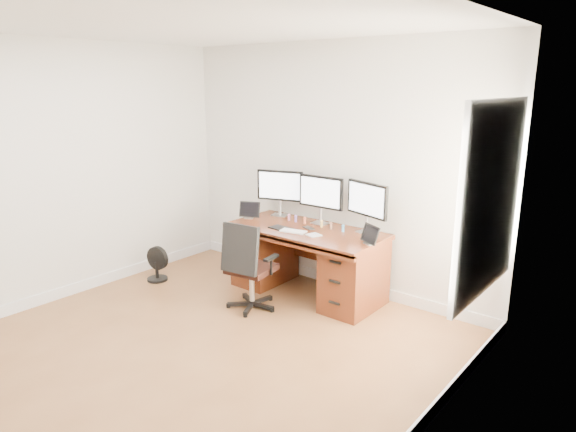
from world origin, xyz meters
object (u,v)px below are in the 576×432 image
Objects in this scene: desk at (307,259)px; office_chair at (249,281)px; keyboard at (293,231)px; floor_fan at (157,264)px; monitor_center at (321,194)px.

office_chair is (-0.22, -0.69, -0.10)m from desk.
keyboard is at bearing -97.22° from desk.
office_chair is 1.39m from floor_fan.
office_chair is 2.27× the size of floor_fan.
monitor_center is at bearing 89.99° from desk.
floor_fan is at bearing -148.29° from monitor_center.
monitor_center reaches higher than keyboard.
monitor_center is at bearing 75.54° from keyboard.
desk is at bearing 16.17° from floor_fan.
office_chair reaches higher than desk.
monitor_center reaches higher than floor_fan.
office_chair is 3.44× the size of keyboard.
monitor_center is 0.56m from keyboard.
desk is 4.15× the size of floor_fan.
floor_fan is (-1.39, -0.11, -0.11)m from office_chair.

